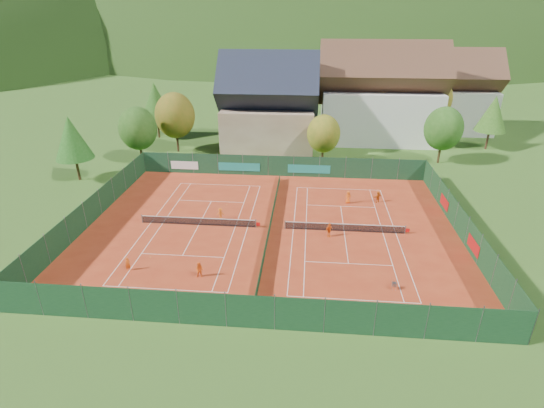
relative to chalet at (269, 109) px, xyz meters
The scene contains 34 objects.
ground 30.87m from the chalet, 84.29° to the right, with size 600.00×600.00×0.00m, color #2F581B.
clay_pad 30.87m from the chalet, 84.29° to the right, with size 40.00×32.00×0.01m, color #A63318.
court_markings_left 31.12m from the chalet, 99.46° to the right, with size 11.03×23.83×0.00m.
court_markings_right 32.63m from the chalet, 69.86° to the right, with size 11.03×23.83×0.00m.
tennis_net_left 31.00m from the chalet, 99.17° to the right, with size 13.30×0.10×1.02m.
tennis_net_right 32.59m from the chalet, 69.60° to the right, with size 13.30×0.10×1.02m.
court_divider 30.77m from the chalet, 84.29° to the right, with size 0.03×28.80×1.00m.
fence_north 15.14m from the chalet, 79.70° to the right, with size 40.00×0.10×3.00m.
fence_south 46.38m from the chalet, 86.27° to the right, with size 40.00×0.04×3.00m.
fence_west 34.86m from the chalet, 119.54° to the right, with size 0.04×32.00×3.00m.
fence_east 38.11m from the chalet, 52.48° to the right, with size 0.09×32.00×3.00m.
chalet is the anchor object (origin of this frame).
hotel_block_a 19.94m from the chalet, 17.53° to the left, with size 21.60×11.00×17.25m.
hotel_block_b 35.85m from the chalet, 22.99° to the left, with size 17.28×10.00×15.50m.
tree_west_front 21.51m from the chalet, 152.24° to the right, with size 5.72×5.72×8.69m.
tree_west_mid 15.53m from the chalet, 165.07° to the right, with size 6.44×6.44×9.78m.
tree_west_back 21.38m from the chalet, 169.22° to the left, with size 5.60×5.60×10.00m.
tree_center 12.19m from the chalet, 41.63° to the right, with size 5.01×5.01×7.60m.
tree_east_front 27.69m from the chalet, 12.53° to the right, with size 5.72×5.72×8.69m.
tree_east_mid 37.06m from the chalet, ahead, with size 5.04×5.04×9.00m.
tree_west_side 30.81m from the chalet, 144.25° to the right, with size 5.04×5.04×9.00m.
tree_east_back 30.68m from the chalet, 19.03° to the left, with size 7.15×7.15×10.86m.
mountain_backdrop 211.04m from the chalet, 81.19° to the left, with size 820.00×530.00×242.00m.
ball_hopper 43.14m from the chalet, 70.10° to the right, with size 0.34×0.34×0.80m.
loose_ball_0 38.42m from the chalet, 102.23° to the right, with size 0.07×0.07×0.07m, color #CCD833.
loose_ball_1 41.22m from the chalet, 80.40° to the right, with size 0.07×0.07×0.07m, color #CCD833.
loose_ball_2 30.16m from the chalet, 77.78° to the right, with size 0.07×0.07×0.07m, color #CCD833.
loose_ball_3 25.45m from the chalet, 96.71° to the right, with size 0.07×0.07×0.07m, color #CCD833.
player_left_near 40.85m from the chalet, 103.11° to the right, with size 0.50×0.33×1.36m, color #E55A14.
player_left_mid 40.35m from the chalet, 93.43° to the right, with size 0.75×0.58×1.54m, color #F75C16.
player_left_far 29.09m from the chalet, 95.73° to the right, with size 0.91×0.52×1.41m, color orange.
player_right_near 33.17m from the chalet, 73.45° to the right, with size 0.92×0.38×1.58m, color orange.
player_right_far_a 26.18m from the chalet, 62.22° to the right, with size 0.77×0.50×1.57m, color orange.
player_right_far_b 27.58m from the chalet, 54.63° to the right, with size 1.33×0.42×1.44m, color #CF5512.
Camera 1 is at (3.86, -40.79, 21.85)m, focal length 28.00 mm.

